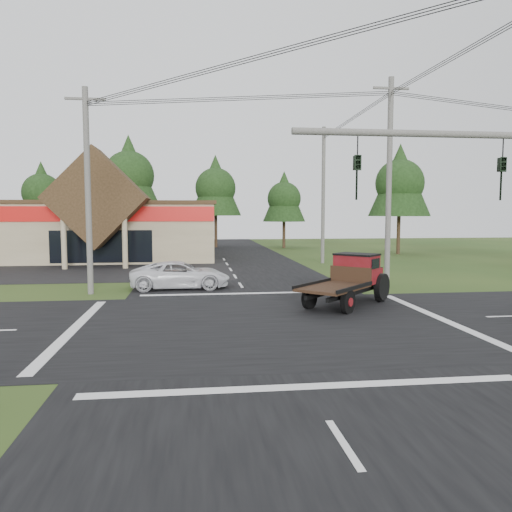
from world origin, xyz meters
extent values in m
plane|color=#254016|center=(0.00, 0.00, 0.00)|extent=(120.00, 120.00, 0.00)
cube|color=black|center=(0.00, 0.00, 0.01)|extent=(12.00, 120.00, 0.02)
cube|color=black|center=(0.00, 0.00, 0.01)|extent=(120.00, 12.00, 0.02)
cube|color=black|center=(-14.00, 19.00, 0.01)|extent=(28.00, 14.00, 0.02)
cube|color=#9B8B69|center=(-16.00, 30.00, 2.50)|extent=(30.00, 15.00, 5.00)
cube|color=#322514|center=(-16.00, 30.00, 5.05)|extent=(30.40, 15.40, 0.30)
cube|color=#AF100D|center=(-16.00, 22.45, 4.10)|extent=(30.00, 0.12, 1.20)
cube|color=#322514|center=(-10.00, 21.50, 5.30)|extent=(7.78, 4.00, 7.78)
cylinder|color=#9B8B69|center=(-12.20, 19.80, 2.00)|extent=(0.40, 0.40, 4.00)
cylinder|color=#9B8B69|center=(-7.80, 19.80, 2.00)|extent=(0.40, 0.40, 4.00)
cube|color=black|center=(-10.00, 22.48, 1.50)|extent=(8.00, 0.08, 2.60)
cylinder|color=#595651|center=(3.50, -7.50, 6.00)|extent=(8.00, 0.16, 0.16)
imported|color=black|center=(4.50, -7.50, 5.00)|extent=(0.16, 0.20, 1.00)
imported|color=black|center=(1.00, -7.50, 5.00)|extent=(0.16, 0.20, 1.00)
cylinder|color=#595651|center=(-8.00, 8.00, 5.25)|extent=(0.30, 0.30, 10.50)
cube|color=#595651|center=(-8.00, 8.00, 9.90)|extent=(2.00, 0.12, 0.12)
cylinder|color=#595651|center=(8.00, 8.00, 5.75)|extent=(0.30, 0.30, 11.50)
cube|color=#595651|center=(8.00, 8.00, 10.90)|extent=(2.00, 0.12, 0.12)
cylinder|color=#595651|center=(8.00, 22.00, 5.60)|extent=(0.30, 0.30, 11.20)
cube|color=#595651|center=(8.00, 22.00, 10.60)|extent=(2.00, 0.12, 0.12)
cylinder|color=#332316|center=(-20.00, 42.00, 1.75)|extent=(0.36, 0.36, 3.50)
cone|color=black|center=(-20.00, 42.00, 6.80)|extent=(5.60, 5.60, 6.60)
sphere|color=black|center=(-20.00, 42.00, 6.50)|extent=(4.40, 4.40, 4.40)
cylinder|color=#332316|center=(-10.00, 41.00, 2.27)|extent=(0.36, 0.36, 4.55)
cone|color=black|center=(-10.00, 41.00, 8.84)|extent=(7.28, 7.28, 8.58)
sphere|color=black|center=(-10.00, 41.00, 8.45)|extent=(5.72, 5.72, 5.72)
cylinder|color=#332316|center=(0.00, 42.00, 1.92)|extent=(0.36, 0.36, 3.85)
cone|color=black|center=(0.00, 42.00, 7.48)|extent=(6.16, 6.16, 7.26)
sphere|color=black|center=(0.00, 42.00, 7.15)|extent=(4.84, 4.84, 4.84)
cylinder|color=#332316|center=(8.00, 40.00, 1.57)|extent=(0.36, 0.36, 3.15)
cone|color=black|center=(8.00, 40.00, 6.12)|extent=(5.04, 5.04, 5.94)
sphere|color=black|center=(8.00, 40.00, 5.85)|extent=(3.96, 3.96, 3.96)
cylinder|color=#332316|center=(18.00, 30.00, 1.92)|extent=(0.36, 0.36, 3.85)
cone|color=black|center=(18.00, 30.00, 7.48)|extent=(6.16, 6.16, 7.26)
sphere|color=black|center=(18.00, 30.00, 7.15)|extent=(4.84, 4.84, 4.84)
imported|color=silver|center=(-3.43, 9.29, 0.76)|extent=(5.53, 2.66, 1.52)
camera|label=1|loc=(-2.67, -18.46, 4.22)|focal=35.00mm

